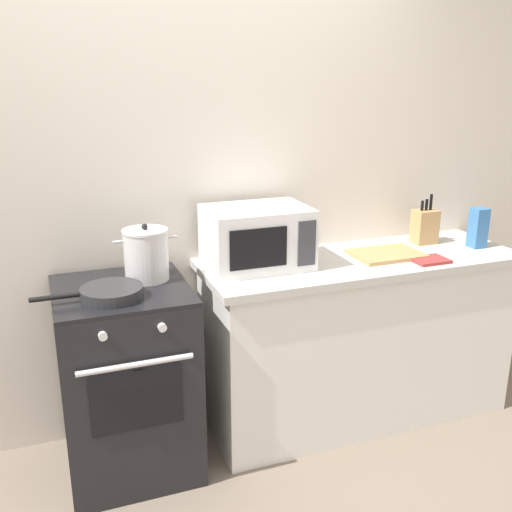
{
  "coord_description": "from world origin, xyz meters",
  "views": [
    {
      "loc": [
        -0.65,
        -1.94,
        1.85
      ],
      "look_at": [
        0.3,
        0.6,
        1.0
      ],
      "focal_mm": 41.47,
      "sensor_mm": 36.0,
      "label": 1
    }
  ],
  "objects": [
    {
      "name": "cutting_board",
      "position": [
        1.03,
        0.6,
        0.93
      ],
      "size": [
        0.36,
        0.26,
        0.02
      ],
      "primitive_type": "cube",
      "color": "tan",
      "rests_on": "countertop_right"
    },
    {
      "name": "back_wall",
      "position": [
        0.3,
        0.97,
        1.25
      ],
      "size": [
        4.4,
        0.1,
        2.5
      ],
      "primitive_type": "cube",
      "color": "silver",
      "rests_on": "ground_plane"
    },
    {
      "name": "knife_block",
      "position": [
        1.36,
        0.74,
        1.02
      ],
      "size": [
        0.13,
        0.1,
        0.28
      ],
      "color": "tan",
      "rests_on": "countertop_right"
    },
    {
      "name": "pasta_box",
      "position": [
        1.59,
        0.57,
        1.03
      ],
      "size": [
        0.08,
        0.08,
        0.22
      ],
      "primitive_type": "cube",
      "color": "teal",
      "rests_on": "countertop_right"
    },
    {
      "name": "oven_mitt",
      "position": [
        1.19,
        0.44,
        0.93
      ],
      "size": [
        0.18,
        0.14,
        0.02
      ],
      "primitive_type": "cube",
      "color": "#993333",
      "rests_on": "countertop_right"
    },
    {
      "name": "countertop_right",
      "position": [
        0.9,
        0.62,
        0.9
      ],
      "size": [
        1.7,
        0.6,
        0.04
      ],
      "primitive_type": "cube",
      "color": "beige",
      "rests_on": "lower_cabinet_right"
    },
    {
      "name": "frying_pan",
      "position": [
        -0.41,
        0.49,
        0.95
      ],
      "size": [
        0.47,
        0.27,
        0.05
      ],
      "color": "#28282B",
      "rests_on": "stove"
    },
    {
      "name": "microwave",
      "position": [
        0.33,
        0.68,
        1.07
      ],
      "size": [
        0.5,
        0.37,
        0.3
      ],
      "color": "white",
      "rests_on": "countertop_right"
    },
    {
      "name": "stock_pot",
      "position": [
        -0.21,
        0.68,
        1.04
      ],
      "size": [
        0.29,
        0.21,
        0.27
      ],
      "color": "silver",
      "rests_on": "stove"
    },
    {
      "name": "lower_cabinet_right",
      "position": [
        0.9,
        0.62,
        0.44
      ],
      "size": [
        1.64,
        0.56,
        0.88
      ],
      "primitive_type": "cube",
      "color": "white",
      "rests_on": "ground_plane"
    },
    {
      "name": "stove",
      "position": [
        -0.35,
        0.6,
        0.46
      ],
      "size": [
        0.6,
        0.64,
        0.92
      ],
      "color": "black",
      "rests_on": "ground_plane"
    }
  ]
}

